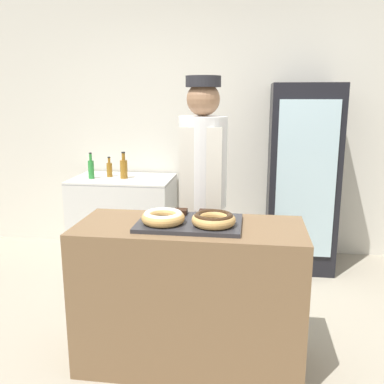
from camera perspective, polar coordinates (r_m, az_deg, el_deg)
ground_plane at (r=2.96m, az=-0.29°, el=-21.47°), size 14.00×14.00×0.00m
wall_back at (r=4.57m, az=3.57°, el=8.82°), size 8.00×0.06×2.70m
display_counter at (r=2.73m, az=-0.30°, el=-13.57°), size 1.37×0.58×0.91m
serving_tray at (r=2.56m, az=-0.31°, el=-4.17°), size 0.62×0.42×0.02m
donut_light_glaze at (r=2.51m, az=-3.87°, el=-3.32°), size 0.26×0.26×0.07m
donut_chocolate_glaze at (r=2.47m, az=2.90°, el=-3.59°), size 0.26×0.26×0.07m
brownie_back_left at (r=2.69m, az=-1.56°, el=-2.66°), size 0.08×0.08×0.03m
brownie_back_right at (r=2.67m, az=1.82°, el=-2.78°), size 0.08×0.08×0.03m
baker_person at (r=3.13m, az=1.42°, el=-0.10°), size 0.35×0.35×1.80m
beverage_fridge at (r=4.25m, az=14.42°, el=1.84°), size 0.63×0.63×1.77m
chest_freezer at (r=4.53m, az=-9.05°, el=-3.29°), size 1.01×0.67×0.84m
bottle_amber at (r=4.51m, az=-10.95°, el=3.03°), size 0.06×0.06×0.21m
bottle_green at (r=4.44m, az=-13.31°, el=3.07°), size 0.06×0.06×0.26m
bottle_amber_b at (r=4.39m, az=-9.09°, el=3.16°), size 0.07×0.07×0.27m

